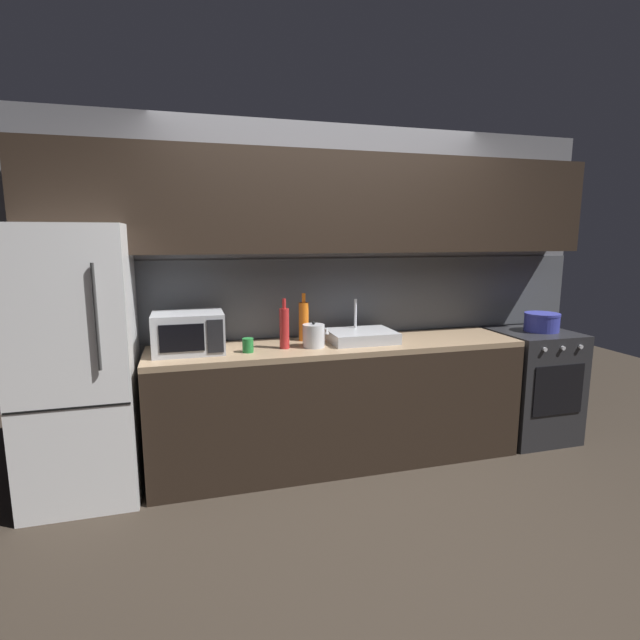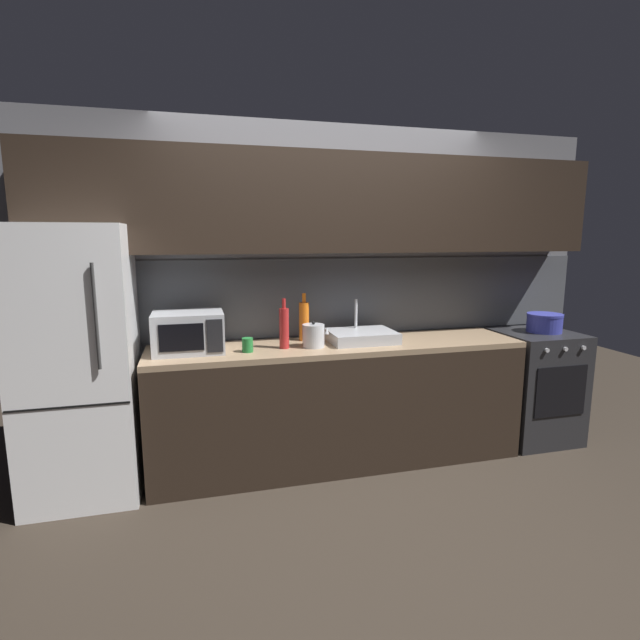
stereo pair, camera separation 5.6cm
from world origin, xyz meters
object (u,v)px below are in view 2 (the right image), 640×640
Objects in this scene: refrigerator at (79,363)px; wine_bottle_orange at (304,321)px; kettle at (314,336)px; cooking_pot at (544,323)px; microwave at (188,332)px; oven_range at (534,385)px; mug_green at (248,345)px; wine_bottle_red at (284,328)px.

refrigerator is 1.53m from wine_bottle_orange.
kettle is (1.53, -0.05, 0.11)m from refrigerator.
kettle is at bearing -178.41° from cooking_pot.
cooking_pot is at bearing -0.38° from microwave.
oven_range is 0.53m from cooking_pot.
mug_green is (-2.36, -0.08, 0.50)m from oven_range.
refrigerator is 1.53m from kettle.
refrigerator is at bearing 175.37° from mug_green.
microwave is 2.43× the size of kettle.
wine_bottle_red is at bearing -179.02° from oven_range.
refrigerator reaches higher than mug_green.
wine_bottle_orange is 0.29m from wine_bottle_red.
mug_green is (0.38, -0.10, -0.09)m from microwave.
wine_bottle_orange reaches higher than cooking_pot.
wine_bottle_orange is 1.97m from cooking_pot.
wine_bottle_orange is at bearing 174.63° from oven_range.
refrigerator is at bearing -180.00° from cooking_pot.
microwave is 4.79× the size of mug_green.
wine_bottle_red is (-2.10, -0.04, 0.60)m from oven_range.
wine_bottle_orange is at bearing 10.90° from microwave.
cooking_pot reaches higher than oven_range.
cooking_pot is (1.95, 0.05, -0.01)m from kettle.
refrigerator is 6.28× the size of cooking_pot.
wine_bottle_orange is at bearing 30.42° from mug_green.
oven_range is 1.97m from kettle.
cooking_pot is (2.41, 0.09, 0.03)m from mug_green.
microwave reaches higher than cooking_pot.
cooking_pot is (2.15, 0.04, -0.07)m from wine_bottle_red.
microwave is at bearing 175.11° from kettle.
cooking_pot is at bearing 1.59° from kettle.
wine_bottle_orange is 1.02× the size of wine_bottle_red.
wine_bottle_red reaches higher than mug_green.
microwave is 2.79m from cooking_pot.
microwave is 1.66× the size of cooking_pot.
microwave reaches higher than mug_green.
wine_bottle_red reaches higher than kettle.
wine_bottle_orange is (1.51, 0.18, 0.18)m from refrigerator.
oven_range is (3.42, -0.00, -0.42)m from refrigerator.
wine_bottle_orange is 0.53m from mug_green.
refrigerator reaches higher than oven_range.
oven_range is 2.80m from microwave.
cooking_pot is (1.96, -0.18, -0.07)m from wine_bottle_orange.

